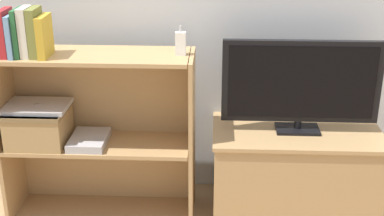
% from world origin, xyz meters
% --- Properties ---
extents(tv_stand, '(0.86, 0.47, 0.46)m').
position_xyz_m(tv_stand, '(0.54, 0.22, 0.23)').
color(tv_stand, tan).
rests_on(tv_stand, ground_plane).
extents(tv, '(0.78, 0.14, 0.47)m').
position_xyz_m(tv, '(0.54, 0.22, 0.72)').
color(tv, black).
rests_on(tv, tv_stand).
extents(bookshelf_lower_tier, '(0.97, 0.32, 0.41)m').
position_xyz_m(bookshelf_lower_tier, '(-0.48, 0.22, 0.26)').
color(bookshelf_lower_tier, tan).
rests_on(bookshelf_lower_tier, ground_plane).
extents(bookshelf_upper_tier, '(0.97, 0.32, 0.47)m').
position_xyz_m(bookshelf_upper_tier, '(-0.48, 0.22, 0.70)').
color(bookshelf_upper_tier, tan).
rests_on(bookshelf_upper_tier, bookshelf_lower_tier).
extents(book_crimson, '(0.03, 0.14, 0.22)m').
position_xyz_m(book_crimson, '(-0.87, 0.10, 0.99)').
color(book_crimson, '#B22328').
rests_on(book_crimson, bookshelf_upper_tier).
extents(book_skyblue, '(0.02, 0.16, 0.20)m').
position_xyz_m(book_skyblue, '(-0.83, 0.10, 0.97)').
color(book_skyblue, '#709ECC').
rests_on(book_skyblue, bookshelf_upper_tier).
extents(book_forest, '(0.02, 0.14, 0.23)m').
position_xyz_m(book_forest, '(-0.81, 0.10, 0.99)').
color(book_forest, '#286638').
rests_on(book_forest, bookshelf_upper_tier).
extents(book_ivory, '(0.04, 0.13, 0.23)m').
position_xyz_m(book_ivory, '(-0.77, 0.10, 0.99)').
color(book_ivory, silver).
rests_on(book_ivory, bookshelf_upper_tier).
extents(book_olive, '(0.04, 0.14, 0.23)m').
position_xyz_m(book_olive, '(-0.73, 0.10, 0.99)').
color(book_olive, olive).
rests_on(book_olive, bookshelf_upper_tier).
extents(book_mustard, '(0.04, 0.16, 0.20)m').
position_xyz_m(book_mustard, '(-0.69, 0.10, 0.97)').
color(book_mustard, gold).
rests_on(book_mustard, bookshelf_upper_tier).
extents(baby_monitor, '(0.05, 0.04, 0.14)m').
position_xyz_m(baby_monitor, '(-0.05, 0.16, 0.93)').
color(baby_monitor, white).
rests_on(baby_monitor, bookshelf_upper_tier).
extents(storage_basket_left, '(0.29, 0.29, 0.19)m').
position_xyz_m(storage_basket_left, '(-0.78, 0.14, 0.51)').
color(storage_basket_left, tan).
rests_on(storage_basket_left, bookshelf_lower_tier).
extents(laptop, '(0.32, 0.22, 0.02)m').
position_xyz_m(laptop, '(-0.78, 0.14, 0.60)').
color(laptop, '#BCBCC1').
rests_on(laptop, storage_basket_left).
extents(magazine_stack, '(0.18, 0.25, 0.04)m').
position_xyz_m(magazine_stack, '(-0.52, 0.13, 0.43)').
color(magazine_stack, '#B2B2B7').
rests_on(magazine_stack, bookshelf_lower_tier).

